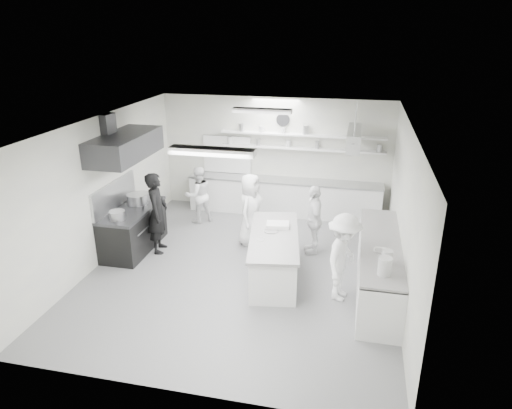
% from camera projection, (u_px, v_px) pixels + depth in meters
% --- Properties ---
extents(floor, '(6.00, 7.00, 0.02)m').
position_uv_depth(floor, '(243.00, 270.00, 9.50)').
color(floor, gray).
rests_on(floor, ground).
extents(ceiling, '(6.00, 7.00, 0.02)m').
position_uv_depth(ceiling, '(242.00, 123.00, 8.42)').
color(ceiling, silver).
rests_on(ceiling, wall_back).
extents(wall_back, '(6.00, 0.04, 3.00)m').
position_uv_depth(wall_back, '(275.00, 155.00, 12.15)').
color(wall_back, silver).
rests_on(wall_back, floor).
extents(wall_front, '(6.00, 0.04, 3.00)m').
position_uv_depth(wall_front, '(174.00, 297.00, 5.77)').
color(wall_front, silver).
rests_on(wall_front, floor).
extents(wall_left, '(0.04, 7.00, 3.00)m').
position_uv_depth(wall_left, '(102.00, 190.00, 9.57)').
color(wall_left, silver).
rests_on(wall_left, floor).
extents(wall_right, '(0.04, 7.00, 3.00)m').
position_uv_depth(wall_right, '(404.00, 214.00, 8.35)').
color(wall_right, silver).
rests_on(wall_right, floor).
extents(stove, '(0.80, 1.80, 0.90)m').
position_uv_depth(stove, '(133.00, 230.00, 10.23)').
color(stove, black).
rests_on(stove, floor).
extents(exhaust_hood, '(0.85, 2.00, 0.50)m').
position_uv_depth(exhaust_hood, '(125.00, 146.00, 9.54)').
color(exhaust_hood, '#353538').
rests_on(exhaust_hood, wall_left).
extents(back_counter, '(5.00, 0.60, 0.92)m').
position_uv_depth(back_counter, '(284.00, 197.00, 12.19)').
color(back_counter, white).
rests_on(back_counter, floor).
extents(shelf_lower, '(4.20, 0.26, 0.04)m').
position_uv_depth(shelf_lower, '(301.00, 148.00, 11.80)').
color(shelf_lower, white).
rests_on(shelf_lower, wall_back).
extents(shelf_upper, '(4.20, 0.26, 0.04)m').
position_uv_depth(shelf_upper, '(302.00, 135.00, 11.67)').
color(shelf_upper, white).
rests_on(shelf_upper, wall_back).
extents(pass_through_window, '(1.30, 0.04, 1.00)m').
position_uv_depth(pass_through_window, '(227.00, 154.00, 12.41)').
color(pass_through_window, black).
rests_on(pass_through_window, wall_back).
extents(wall_clock, '(0.32, 0.05, 0.32)m').
position_uv_depth(wall_clock, '(283.00, 120.00, 11.73)').
color(wall_clock, white).
rests_on(wall_clock, wall_back).
extents(right_counter, '(0.74, 3.30, 0.94)m').
position_uv_depth(right_counter, '(379.00, 267.00, 8.61)').
color(right_counter, white).
rests_on(right_counter, floor).
extents(pot_rack, '(0.30, 1.60, 0.40)m').
position_uv_depth(pot_rack, '(354.00, 138.00, 10.45)').
color(pot_rack, '#AEAFB2').
rests_on(pot_rack, ceiling).
extents(light_fixture_front, '(1.30, 0.25, 0.10)m').
position_uv_depth(light_fixture_front, '(212.00, 151.00, 6.80)').
color(light_fixture_front, white).
rests_on(light_fixture_front, ceiling).
extents(light_fixture_rear, '(1.30, 0.25, 0.10)m').
position_uv_depth(light_fixture_rear, '(262.00, 111.00, 10.08)').
color(light_fixture_rear, white).
rests_on(light_fixture_rear, ceiling).
extents(prep_island, '(1.20, 2.37, 0.83)m').
position_uv_depth(prep_island, '(274.00, 256.00, 9.13)').
color(prep_island, white).
rests_on(prep_island, floor).
extents(stove_pot, '(0.45, 0.45, 0.28)m').
position_uv_depth(stove_pot, '(137.00, 200.00, 10.29)').
color(stove_pot, '#AEAFB2').
rests_on(stove_pot, stove).
extents(cook_stove, '(0.56, 0.73, 1.79)m').
position_uv_depth(cook_stove, '(157.00, 213.00, 9.99)').
color(cook_stove, black).
rests_on(cook_stove, floor).
extents(cook_back, '(0.89, 0.87, 1.44)m').
position_uv_depth(cook_back, '(198.00, 195.00, 11.58)').
color(cook_back, white).
rests_on(cook_back, floor).
extents(cook_island_left, '(0.66, 0.89, 1.65)m').
position_uv_depth(cook_island_left, '(250.00, 209.00, 10.37)').
color(cook_island_left, white).
rests_on(cook_island_left, floor).
extents(cook_island_right, '(0.56, 0.96, 1.53)m').
position_uv_depth(cook_island_right, '(314.00, 220.00, 9.98)').
color(cook_island_right, white).
rests_on(cook_island_right, floor).
extents(cook_right, '(0.85, 1.18, 1.64)m').
position_uv_depth(cook_right, '(343.00, 257.00, 8.22)').
color(cook_right, white).
rests_on(cook_right, floor).
extents(bowl_island_a, '(0.29, 0.29, 0.07)m').
position_uv_depth(bowl_island_a, '(271.00, 232.00, 9.13)').
color(bowl_island_a, '#AEAFB2').
rests_on(bowl_island_a, prep_island).
extents(bowl_island_b, '(0.20, 0.20, 0.05)m').
position_uv_depth(bowl_island_b, '(261.00, 241.00, 8.77)').
color(bowl_island_b, white).
rests_on(bowl_island_b, prep_island).
extents(bowl_right, '(0.27, 0.27, 0.06)m').
position_uv_depth(bowl_right, '(380.00, 251.00, 8.13)').
color(bowl_right, white).
rests_on(bowl_right, right_counter).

